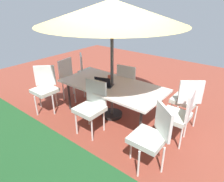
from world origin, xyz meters
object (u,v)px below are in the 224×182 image
(laptop, at_px, (104,84))
(cup, at_px, (110,77))
(patio_umbrella, at_px, (112,12))
(chair_northwest, at_px, (152,134))
(chair_north, at_px, (92,105))
(chair_southwest, at_px, (186,99))
(dining_table, at_px, (112,87))
(chair_south, at_px, (129,82))
(chair_northeast, at_px, (45,87))
(chair_southeast, at_px, (87,70))
(chair_east, at_px, (71,77))
(chair_west, at_px, (179,114))

(laptop, xyz_separation_m, cup, (0.15, -0.36, -0.00))
(patio_umbrella, height_order, chair_northwest, patio_umbrella)
(chair_north, xyz_separation_m, laptop, (0.11, -0.48, 0.22))
(patio_umbrella, relative_size, chair_north, 2.70)
(chair_southwest, relative_size, laptop, 2.58)
(dining_table, bearing_deg, chair_northwest, 150.66)
(chair_south, bearing_deg, chair_northeast, 38.70)
(chair_southeast, bearing_deg, patio_umbrella, -165.66)
(chair_south, height_order, chair_southwest, same)
(chair_southwest, bearing_deg, chair_south, -37.55)
(patio_umbrella, height_order, chair_southwest, patio_umbrella)
(cup, bearing_deg, chair_northeast, 38.82)
(chair_southeast, height_order, cup, chair_southeast)
(chair_northeast, relative_size, cup, 11.51)
(chair_south, xyz_separation_m, chair_southwest, (-1.32, -0.01, 0.00))
(dining_table, bearing_deg, chair_east, -1.74)
(chair_south, xyz_separation_m, laptop, (0.03, 0.82, 0.22))
(chair_northeast, height_order, chair_northwest, same)
(chair_northwest, relative_size, chair_west, 1.00)
(chair_north, distance_m, chair_west, 1.51)
(chair_north, bearing_deg, chair_southeast, 131.42)
(dining_table, distance_m, chair_south, 0.66)
(patio_umbrella, xyz_separation_m, chair_northwest, (-1.30, 0.73, -1.52))
(chair_south, height_order, cup, chair_south)
(chair_north, bearing_deg, laptop, 97.21)
(chair_west, distance_m, chair_southeast, 2.83)
(chair_east, height_order, chair_northwest, same)
(dining_table, bearing_deg, chair_north, 93.73)
(patio_umbrella, relative_size, chair_east, 2.70)
(chair_north, distance_m, chair_northwest, 1.26)
(chair_northwest, bearing_deg, dining_table, -169.78)
(dining_table, bearing_deg, cup, -41.45)
(chair_north, height_order, chair_southwest, same)
(patio_umbrella, distance_m, chair_southwest, 2.10)
(chair_east, relative_size, laptop, 2.58)
(chair_south, relative_size, chair_east, 1.00)
(chair_southwest, bearing_deg, cup, -20.80)
(chair_northeast, height_order, chair_southwest, same)
(patio_umbrella, height_order, chair_southeast, patio_umbrella)
(chair_northeast, distance_m, cup, 1.42)
(patio_umbrella, distance_m, chair_northwest, 2.13)
(chair_south, relative_size, cup, 11.51)
(chair_southwest, bearing_deg, chair_west, 61.02)
(chair_southwest, bearing_deg, chair_east, -24.56)
(chair_southeast, height_order, laptop, chair_southeast)
(patio_umbrella, height_order, cup, patio_umbrella)
(chair_east, height_order, cup, chair_east)
(chair_north, bearing_deg, chair_southwest, 40.66)
(patio_umbrella, height_order, chair_northeast, patio_umbrella)
(dining_table, xyz_separation_m, chair_west, (-1.39, -0.04, -0.13))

